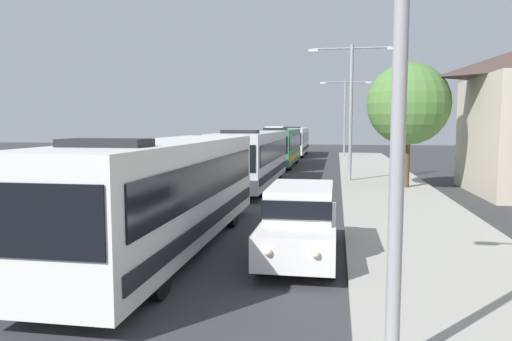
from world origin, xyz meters
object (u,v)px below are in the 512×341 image
Objects in this scene: bus_second_in_line at (252,157)px; bus_fourth_in_line at (294,140)px; bus_middle at (280,146)px; roadside_tree at (408,104)px; streetlamp_near at (402,3)px; bus_lead at (167,190)px; streetlamp_far at (345,110)px; box_truck_oncoming at (276,137)px; streetlamp_mid at (351,99)px; white_suv at (301,219)px.

bus_second_in_line and bus_fourth_in_line have the same top height.
roadside_tree reaches higher than bus_middle.
bus_lead is at bearing 132.27° from streetlamp_near.
bus_middle is 13.62m from streetlamp_far.
roadside_tree reaches higher than box_truck_oncoming.
roadside_tree is (2.88, -25.10, -0.44)m from streetlamp_far.
bus_fourth_in_line is 1.28× the size of box_truck_oncoming.
bus_fourth_in_line is at bearing 90.00° from bus_middle.
streetlamp_far is at bearing -52.52° from box_truck_oncoming.
streetlamp_mid reaches higher than streetlamp_far.
bus_fourth_in_line is 40.38m from white_suv.
streetlamp_near is at bearing -98.33° from roadside_tree.
roadside_tree reaches higher than bus_second_in_line.
bus_fourth_in_line is (-0.00, 40.07, -0.00)m from bus_lead.
bus_lead is 8.70m from streetlamp_near.
roadside_tree is at bearing -43.35° from streetlamp_mid.
bus_fourth_in_line is 6.44m from streetlamp_far.
roadside_tree reaches higher than bus_lead.
bus_middle is 1.38× the size of streetlamp_far.
bus_lead is at bearing -86.23° from box_truck_oncoming.
bus_fourth_in_line is 1.32× the size of streetlamp_near.
streetlamp_mid is (5.40, -10.32, 3.30)m from bus_middle.
bus_lead is at bearing 178.00° from white_suv.
white_suv is at bearing -95.86° from streetlamp_mid.
box_truck_oncoming is 14.66m from streetlamp_far.
bus_fourth_in_line is (-0.00, 26.54, -0.00)m from bus_second_in_line.
streetlamp_far reaches higher than bus_fourth_in_line.
streetlamp_mid is at bearing 90.00° from streetlamp_near.
bus_lead is 26.76m from bus_middle.
bus_middle is at bearing 122.41° from roadside_tree.
bus_middle is 1.32× the size of box_truck_oncoming.
bus_second_in_line is 1.05× the size of bus_middle.
streetlamp_far reaches higher than bus_middle.
white_suv is (3.70, -26.89, -0.66)m from bus_middle.
streetlamp_mid reaches higher than bus_second_in_line.
bus_fourth_in_line is at bearing 107.44° from roadside_tree.
bus_middle is 2.17× the size of white_suv.
bus_lead is at bearing -97.92° from streetlamp_far.
bus_middle is 33.31m from streetlamp_near.
streetlamp_mid is (5.40, -23.63, 3.30)m from bus_fourth_in_line.
streetlamp_near is at bearing -81.19° from box_truck_oncoming.
streetlamp_mid is (5.40, 2.91, 3.30)m from bus_second_in_line.
white_suv is 0.63× the size of streetlamp_near.
streetlamp_mid reaches higher than white_suv.
bus_second_in_line is 2.27× the size of white_suv.
box_truck_oncoming is (-3.30, 10.10, 0.03)m from bus_fourth_in_line.
bus_fourth_in_line is 46.45m from streetlamp_near.
streetlamp_mid is at bearing 136.65° from roadside_tree.
roadside_tree is at bearing 81.67° from streetlamp_near.
bus_lead is 40.07m from bus_fourth_in_line.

